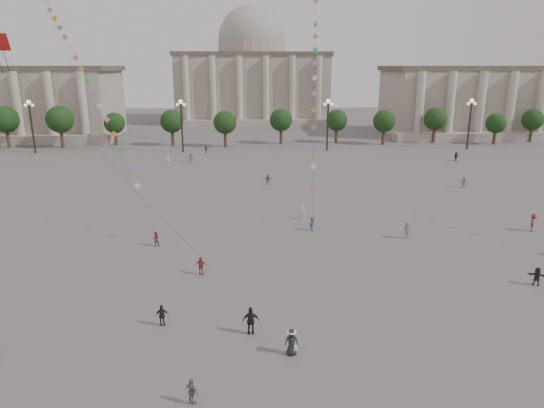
{
  "coord_description": "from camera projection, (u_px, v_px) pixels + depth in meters",
  "views": [
    {
      "loc": [
        -1.36,
        -30.26,
        17.07
      ],
      "look_at": [
        0.67,
        12.0,
        5.02
      ],
      "focal_mm": 32.0,
      "sensor_mm": 36.0,
      "label": 1
    }
  ],
  "objects": [
    {
      "name": "person_crowd_0",
      "position": [
        206.0,
        149.0,
        98.44
      ],
      "size": [
        0.97,
        0.92,
        1.61
      ],
      "primitive_type": "imported",
      "rotation": [
        0.0,
        0.0,
        0.72
      ],
      "color": "#37497C",
      "rests_on": "ground"
    },
    {
      "name": "lamp_post_far_west",
      "position": [
        31.0,
        117.0,
        96.96
      ],
      "size": [
        2.0,
        0.9,
        10.65
      ],
      "color": "#262628",
      "rests_on": "ground"
    },
    {
      "name": "tourist_1",
      "position": [
        251.0,
        321.0,
        31.8
      ],
      "size": [
        1.14,
        0.48,
        1.94
      ],
      "primitive_type": "imported",
      "rotation": [
        0.0,
        0.0,
        3.14
      ],
      "color": "black",
      "rests_on": "ground"
    },
    {
      "name": "hall_east",
      "position": [
        544.0,
        101.0,
        125.16
      ],
      "size": [
        84.0,
        26.22,
        17.2
      ],
      "color": "gray",
      "rests_on": "ground"
    },
    {
      "name": "kite_train_west",
      "position": [
        65.0,
        42.0,
        61.15
      ],
      "size": [
        26.18,
        37.75,
        57.78
      ],
      "color": "#3F3F3F",
      "rests_on": "ground"
    },
    {
      "name": "person_crowd_10",
      "position": [
        168.0,
        161.0,
        85.84
      ],
      "size": [
        0.45,
        0.67,
        1.81
      ],
      "primitive_type": "imported",
      "rotation": [
        0.0,
        0.0,
        1.54
      ],
      "color": "silver",
      "rests_on": "ground"
    },
    {
      "name": "hall_central",
      "position": [
        252.0,
        76.0,
        154.04
      ],
      "size": [
        48.3,
        34.3,
        35.5
      ],
      "color": "gray",
      "rests_on": "ground"
    },
    {
      "name": "tourist_3",
      "position": [
        192.0,
        392.0,
        25.24
      ],
      "size": [
        0.9,
        0.82,
        1.48
      ],
      "primitive_type": "imported",
      "rotation": [
        0.0,
        0.0,
        2.46
      ],
      "color": "slate",
      "rests_on": "ground"
    },
    {
      "name": "tree_row",
      "position": [
        255.0,
        121.0,
        107.26
      ],
      "size": [
        137.12,
        5.12,
        8.0
      ],
      "color": "#3D2E1E",
      "rests_on": "ground"
    },
    {
      "name": "person_crowd_9",
      "position": [
        456.0,
        156.0,
        90.42
      ],
      "size": [
        1.59,
        1.28,
        1.69
      ],
      "primitive_type": "imported",
      "rotation": [
        0.0,
        0.0,
        0.58
      ],
      "color": "#232228",
      "rests_on": "ground"
    },
    {
      "name": "kite_flyer_1",
      "position": [
        312.0,
        224.0,
        52.02
      ],
      "size": [
        1.09,
        1.14,
        1.55
      ],
      "primitive_type": "imported",
      "rotation": [
        0.0,
        0.0,
        0.86
      ],
      "color": "navy",
      "rests_on": "ground"
    },
    {
      "name": "person_crowd_4",
      "position": [
        191.0,
        157.0,
        88.83
      ],
      "size": [
        1.87,
        1.26,
        1.93
      ],
      "primitive_type": "imported",
      "rotation": [
        0.0,
        0.0,
        3.57
      ],
      "color": "#AEADA9",
      "rests_on": "ground"
    },
    {
      "name": "hat_person",
      "position": [
        292.0,
        342.0,
        29.52
      ],
      "size": [
        0.85,
        0.6,
        1.72
      ],
      "color": "black",
      "rests_on": "ground"
    },
    {
      "name": "person_crowd_12",
      "position": [
        268.0,
        179.0,
        72.51
      ],
      "size": [
        1.48,
        0.79,
        1.53
      ],
      "primitive_type": "imported",
      "rotation": [
        0.0,
        0.0,
        2.89
      ],
      "color": "slate",
      "rests_on": "ground"
    },
    {
      "name": "person_crowd_8",
      "position": [
        533.0,
        223.0,
        51.76
      ],
      "size": [
        1.28,
        1.45,
        1.94
      ],
      "primitive_type": "imported",
      "rotation": [
        0.0,
        0.0,
        1.01
      ],
      "color": "maroon",
      "rests_on": "ground"
    },
    {
      "name": "person_crowd_6",
      "position": [
        407.0,
        230.0,
        49.53
      ],
      "size": [
        1.21,
        0.73,
        1.82
      ],
      "primitive_type": "imported",
      "rotation": [
        0.0,
        0.0,
        0.04
      ],
      "color": "slate",
      "rests_on": "ground"
    },
    {
      "name": "person_crowd_13",
      "position": [
        303.0,
        212.0,
        55.82
      ],
      "size": [
        0.74,
        0.74,
        1.73
      ],
      "primitive_type": "imported",
      "rotation": [
        0.0,
        0.0,
        2.36
      ],
      "color": "silver",
      "rests_on": "ground"
    },
    {
      "name": "kite_flyer_0",
      "position": [
        156.0,
        239.0,
        47.61
      ],
      "size": [
        0.87,
        0.78,
        1.49
      ],
      "primitive_type": "imported",
      "rotation": [
        0.0,
        0.0,
        3.49
      ],
      "color": "maroon",
      "rests_on": "ground"
    },
    {
      "name": "ground",
      "position": [
        271.0,
        320.0,
        33.8
      ],
      "size": [
        360.0,
        360.0,
        0.0
      ],
      "primitive_type": "plane",
      "color": "#54524F",
      "rests_on": "ground"
    },
    {
      "name": "lamp_post_mid_east",
      "position": [
        328.0,
        115.0,
        99.73
      ],
      "size": [
        2.0,
        0.9,
        10.65
      ],
      "color": "#262628",
      "rests_on": "ground"
    },
    {
      "name": "person_crowd_7",
      "position": [
        464.0,
        182.0,
        70.47
      ],
      "size": [
        1.61,
        1.0,
        1.66
      ],
      "primitive_type": "imported",
      "rotation": [
        0.0,
        0.0,
        2.78
      ],
      "color": "#B1B2AD",
      "rests_on": "ground"
    },
    {
      "name": "tourist_0",
      "position": [
        201.0,
        266.0,
        41.0
      ],
      "size": [
        1.0,
        0.56,
        1.61
      ],
      "primitive_type": "imported",
      "rotation": [
        0.0,
        0.0,
        2.96
      ],
      "color": "brown",
      "rests_on": "ground"
    },
    {
      "name": "lamp_post_mid_west",
      "position": [
        181.0,
        116.0,
        98.34
      ],
      "size": [
        2.0,
        0.9,
        10.65
      ],
      "color": "#262628",
      "rests_on": "ground"
    },
    {
      "name": "lamp_post_far_east",
      "position": [
        470.0,
        115.0,
        101.11
      ],
      "size": [
        2.0,
        0.9,
        10.65
      ],
      "color": "#262628",
      "rests_on": "ground"
    },
    {
      "name": "person_crowd_3",
      "position": [
        537.0,
        276.0,
        39.0
      ],
      "size": [
        1.49,
        1.02,
        1.55
      ],
      "primitive_type": "imported",
      "rotation": [
        0.0,
        0.0,
        2.7
      ],
      "color": "#232429",
      "rests_on": "ground"
    },
    {
      "name": "tourist_4",
      "position": [
        162.0,
        315.0,
        32.89
      ],
      "size": [
        0.92,
        0.41,
        1.54
      ],
      "primitive_type": "imported",
      "rotation": [
        0.0,
        0.0,
        3.18
      ],
      "color": "black",
      "rests_on": "ground"
    }
  ]
}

